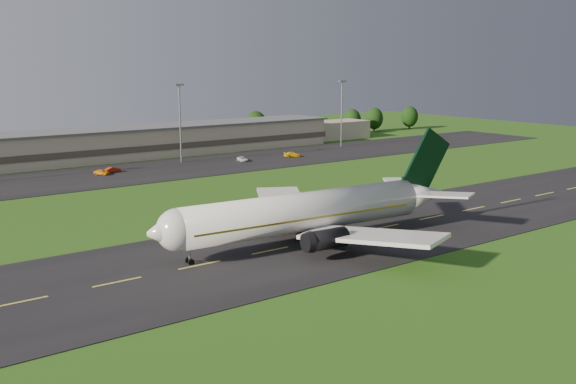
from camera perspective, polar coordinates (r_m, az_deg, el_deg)
ground at (r=102.58m, az=8.59°, el=-3.15°), size 360.00×360.00×0.00m
taxiway at (r=102.57m, az=8.59°, el=-3.12°), size 220.00×30.00×0.10m
apron at (r=160.68m, az=-9.75°, el=2.10°), size 260.00×30.00×0.10m
airliner at (r=91.48m, az=1.81°, el=-1.80°), size 51.29×42.06×15.57m
terminal at (r=184.49m, az=-11.38°, el=4.47°), size 145.00×16.00×8.40m
light_mast_centre at (r=168.52m, az=-9.59°, el=6.88°), size 2.40×1.20×20.35m
light_mast_east at (r=199.26m, az=4.80°, el=7.67°), size 2.40×1.20×20.35m
tree_line at (r=203.29m, az=-6.87°, el=5.51°), size 198.77×9.01×10.07m
service_vehicle_a at (r=154.63m, az=-16.23°, el=1.72°), size 3.40×4.01×1.30m
service_vehicle_b at (r=157.28m, az=-15.31°, el=1.92°), size 4.07×2.02×1.28m
service_vehicle_c at (r=169.59m, az=-4.08°, el=2.95°), size 2.92×4.63×1.19m
service_vehicle_d at (r=176.89m, az=0.40°, el=3.36°), size 5.18×3.66×1.39m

